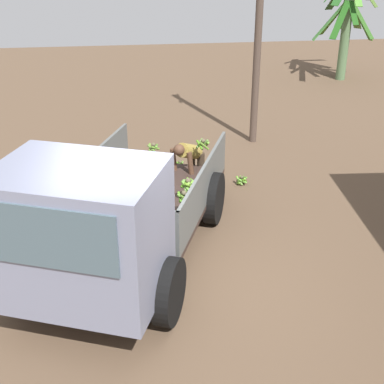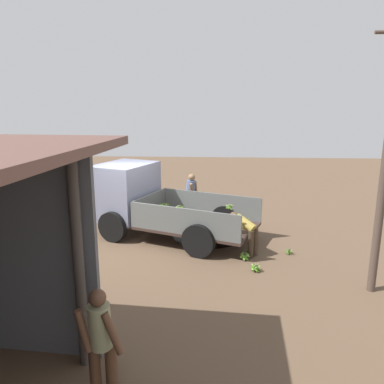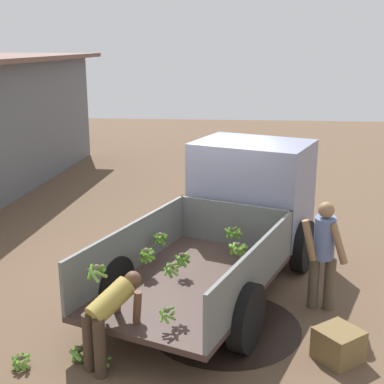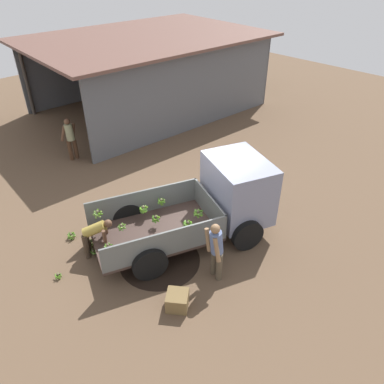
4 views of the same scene
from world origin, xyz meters
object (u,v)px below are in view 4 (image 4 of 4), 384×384
Objects in this scene: banana_bunch_on_ground_1 at (58,276)px; banana_bunch_on_ground_2 at (90,243)px; cargo_truck at (222,197)px; banana_bunch_on_ground_0 at (71,235)px; wooden_crate_0 at (177,300)px; person_worker_loading at (94,234)px; person_foreground_visitor at (216,249)px; person_bystander_near_shed at (70,137)px; banana_bunch_on_ground_3 at (93,251)px.

banana_bunch_on_ground_2 is (1.20, 0.46, 0.03)m from banana_bunch_on_ground_1.
banana_bunch_on_ground_0 is (-3.27, 2.61, -1.00)m from cargo_truck.
wooden_crate_0 reaches higher than banana_bunch_on_ground_1.
person_worker_loading is at bearing 174.61° from cargo_truck.
banana_bunch_on_ground_2 is at bearing -49.84° from person_foreground_visitor.
cargo_truck is 4.30m from banana_bunch_on_ground_0.
cargo_truck reaches higher than person_bystander_near_shed.
person_worker_loading is at bearing 3.17° from banana_bunch_on_ground_1.
cargo_truck is 3.49m from person_worker_loading.
person_foreground_visitor is 3.36m from banana_bunch_on_ground_3.
person_foreground_visitor is at bearing -120.91° from cargo_truck.
wooden_crate_0 is at bearing 14.59° from person_foreground_visitor.
wooden_crate_0 is (1.50, -2.68, 0.11)m from banana_bunch_on_ground_1.
cargo_truck is 3.11× the size of person_foreground_visitor.
wooden_crate_0 is (0.51, -3.79, 0.10)m from banana_bunch_on_ground_0.
banana_bunch_on_ground_2 is 0.34m from banana_bunch_on_ground_3.
banana_bunch_on_ground_3 is at bearing -84.68° from banana_bunch_on_ground_0.
person_worker_loading is at bearing -39.64° from banana_bunch_on_ground_3.
person_worker_loading is 0.60m from banana_bunch_on_ground_3.
cargo_truck is at bearing 10.73° from person_worker_loading.
banana_bunch_on_ground_0 is at bearing 107.59° from banana_bunch_on_ground_2.
banana_bunch_on_ground_1 reaches higher than banana_bunch_on_ground_3.
banana_bunch_on_ground_2 is (-3.07, 1.96, -0.98)m from cargo_truck.
person_worker_loading is 0.68m from banana_bunch_on_ground_2.
person_worker_loading is at bearing -80.39° from banana_bunch_on_ground_0.
person_foreground_visitor reaches higher than person_worker_loading.
banana_bunch_on_ground_2 is (0.03, 0.39, -0.56)m from person_worker_loading.
banana_bunch_on_ground_3 is (0.09, -0.98, -0.01)m from banana_bunch_on_ground_0.
person_worker_loading is 5.78× the size of banana_bunch_on_ground_3.
cargo_truck is at bearing -38.58° from banana_bunch_on_ground_0.
banana_bunch_on_ground_1 is (-3.42, -5.20, -0.80)m from person_bystander_near_shed.
person_foreground_visitor is 7.87m from person_bystander_near_shed.
banana_bunch_on_ground_2 is at bearing 123.04° from person_worker_loading.
person_foreground_visitor reaches higher than wooden_crate_0.
banana_bunch_on_ground_3 is (-3.18, 1.64, -1.00)m from cargo_truck.
person_worker_loading is 4.06× the size of banana_bunch_on_ground_2.
cargo_truck is 3.72m from banana_bunch_on_ground_3.
banana_bunch_on_ground_1 is at bearing -131.69° from banana_bunch_on_ground_0.
banana_bunch_on_ground_2 is (0.21, -0.66, 0.02)m from banana_bunch_on_ground_0.
banana_bunch_on_ground_1 is at bearing -139.29° from person_worker_loading.
banana_bunch_on_ground_2 reaches higher than banana_bunch_on_ground_3.
person_worker_loading is at bearing -94.50° from banana_bunch_on_ground_2.
banana_bunch_on_ground_1 is at bearing 119.31° from wooden_crate_0.
person_bystander_near_shed is 8.92× the size of banana_bunch_on_ground_1.
cargo_truck is 6.75m from person_bystander_near_shed.
person_foreground_visitor is 6.73× the size of banana_bunch_on_ground_0.
banana_bunch_on_ground_3 is at bearing -45.45° from person_foreground_visitor.
banana_bunch_on_ground_0 is at bearing 97.72° from wooden_crate_0.
person_worker_loading is 2.26× the size of wooden_crate_0.
wooden_crate_0 is at bearing -45.47° from person_worker_loading.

